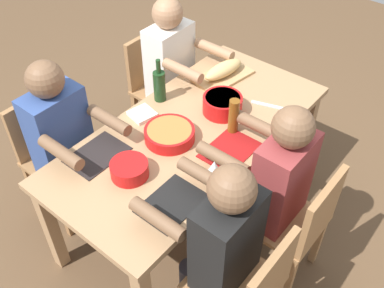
# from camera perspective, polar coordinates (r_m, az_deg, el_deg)

# --- Properties ---
(ground_plane) EXTENTS (8.00, 8.00, 0.00)m
(ground_plane) POSITION_cam_1_polar(r_m,az_deg,el_deg) (3.12, 0.00, -8.49)
(ground_plane) COLOR brown
(dining_table) EXTENTS (1.79, 0.86, 0.74)m
(dining_table) POSITION_cam_1_polar(r_m,az_deg,el_deg) (2.64, 0.00, 0.38)
(dining_table) COLOR #A87F56
(dining_table) RESTS_ON ground_plane
(chair_near_left) EXTENTS (0.40, 0.40, 0.85)m
(chair_near_left) POSITION_cam_1_polar(r_m,az_deg,el_deg) (2.26, 7.27, -17.83)
(chair_near_left) COLOR #9E7044
(chair_near_left) RESTS_ON ground_plane
(diner_near_left) EXTENTS (0.41, 0.53, 1.20)m
(diner_near_left) POSITION_cam_1_polar(r_m,az_deg,el_deg) (2.12, 3.58, -12.36)
(diner_near_left) COLOR #2D2D38
(diner_near_left) RESTS_ON ground_plane
(chair_far_right) EXTENTS (0.40, 0.40, 0.85)m
(chair_far_right) POSITION_cam_1_polar(r_m,az_deg,el_deg) (3.43, -4.58, 7.98)
(chair_far_right) COLOR #9E7044
(chair_far_right) RESTS_ON ground_plane
(diner_far_right) EXTENTS (0.41, 0.53, 1.20)m
(diner_far_right) POSITION_cam_1_polar(r_m,az_deg,el_deg) (3.21, -2.35, 9.96)
(diner_far_right) COLOR #2D2D38
(diner_far_right) RESTS_ON ground_plane
(chair_near_center) EXTENTS (0.40, 0.40, 0.85)m
(chair_near_center) POSITION_cam_1_polar(r_m,az_deg,el_deg) (2.52, 13.60, -9.87)
(chair_near_center) COLOR #9E7044
(chair_near_center) RESTS_ON ground_plane
(diner_near_center) EXTENTS (0.41, 0.53, 1.20)m
(diner_near_center) POSITION_cam_1_polar(r_m,az_deg,el_deg) (2.40, 10.63, -4.66)
(diner_near_center) COLOR #2D2D38
(diner_near_center) RESTS_ON ground_plane
(chair_far_left) EXTENTS (0.40, 0.40, 0.85)m
(chair_far_left) POSITION_cam_1_polar(r_m,az_deg,el_deg) (2.97, -17.55, -0.83)
(chair_far_left) COLOR #9E7044
(chair_far_left) RESTS_ON ground_plane
(diner_far_left) EXTENTS (0.41, 0.53, 1.20)m
(diner_far_left) POSITION_cam_1_polar(r_m,az_deg,el_deg) (2.70, -16.16, 0.76)
(diner_far_left) COLOR #2D2D38
(diner_far_left) RESTS_ON ground_plane
(serving_bowl_salad) EXTENTS (0.24, 0.24, 0.11)m
(serving_bowl_salad) POSITION_cam_1_polar(r_m,az_deg,el_deg) (2.69, 3.96, 5.26)
(serving_bowl_salad) COLOR red
(serving_bowl_salad) RESTS_ON dining_table
(serving_bowl_fruit) EXTENTS (0.29, 0.29, 0.07)m
(serving_bowl_fruit) POSITION_cam_1_polar(r_m,az_deg,el_deg) (2.50, -2.93, 1.35)
(serving_bowl_fruit) COLOR red
(serving_bowl_fruit) RESTS_ON dining_table
(serving_bowl_greens) EXTENTS (0.20, 0.20, 0.08)m
(serving_bowl_greens) POSITION_cam_1_polar(r_m,az_deg,el_deg) (2.32, -8.11, -3.17)
(serving_bowl_greens) COLOR red
(serving_bowl_greens) RESTS_ON dining_table
(cutting_board) EXTENTS (0.43, 0.28, 0.02)m
(cutting_board) POSITION_cam_1_polar(r_m,az_deg,el_deg) (3.02, 4.04, 8.71)
(cutting_board) COLOR tan
(cutting_board) RESTS_ON dining_table
(bread_loaf) EXTENTS (0.33, 0.16, 0.09)m
(bread_loaf) POSITION_cam_1_polar(r_m,az_deg,el_deg) (2.99, 4.09, 9.58)
(bread_loaf) COLOR tan
(bread_loaf) RESTS_ON cutting_board
(wine_bottle) EXTENTS (0.08, 0.08, 0.29)m
(wine_bottle) POSITION_cam_1_polar(r_m,az_deg,el_deg) (2.76, -4.23, 7.59)
(wine_bottle) COLOR #193819
(wine_bottle) RESTS_ON dining_table
(beer_bottle) EXTENTS (0.06, 0.06, 0.22)m
(beer_bottle) POSITION_cam_1_polar(r_m,az_deg,el_deg) (2.52, 5.40, 3.59)
(beer_bottle) COLOR brown
(beer_bottle) RESTS_ON dining_table
(wine_glass) EXTENTS (0.08, 0.08, 0.17)m
(wine_glass) POSITION_cam_1_polar(r_m,az_deg,el_deg) (2.20, 2.87, -3.18)
(wine_glass) COLOR silver
(wine_glass) RESTS_ON dining_table
(placemat_near_left) EXTENTS (0.32, 0.23, 0.01)m
(placemat_near_left) POSITION_cam_1_polar(r_m,az_deg,el_deg) (2.20, -2.67, -7.65)
(placemat_near_left) COLOR black
(placemat_near_left) RESTS_ON dining_table
(placemat_near_center) EXTENTS (0.32, 0.23, 0.01)m
(placemat_near_center) POSITION_cam_1_polar(r_m,az_deg,el_deg) (2.47, 4.89, -0.77)
(placemat_near_center) COLOR maroon
(placemat_near_center) RESTS_ON dining_table
(placemat_far_left) EXTENTS (0.32, 0.23, 0.01)m
(placemat_far_left) POSITION_cam_1_polar(r_m,az_deg,el_deg) (2.48, -12.13, -1.37)
(placemat_far_left) COLOR black
(placemat_far_left) RESTS_ON dining_table
(carving_knife) EXTENTS (0.09, 0.23, 0.01)m
(carving_knife) POSITION_cam_1_polar(r_m,az_deg,el_deg) (2.80, 9.95, 4.92)
(carving_knife) COLOR silver
(carving_knife) RESTS_ON dining_table
(napkin_stack) EXTENTS (0.16, 0.16, 0.02)m
(napkin_stack) POSITION_cam_1_polar(r_m,az_deg,el_deg) (2.70, -6.45, 3.85)
(napkin_stack) COLOR white
(napkin_stack) RESTS_ON dining_table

